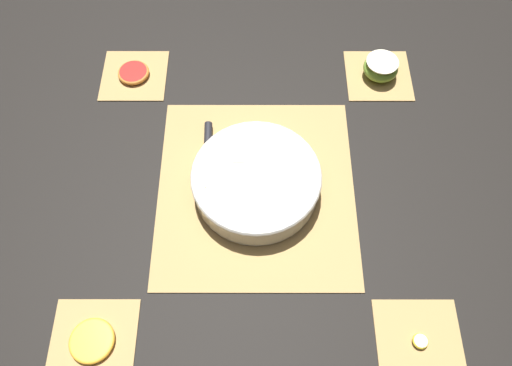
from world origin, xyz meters
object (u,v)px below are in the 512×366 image
object	(u,v)px
banana_coin_single	(420,341)
grapefruit_slice	(133,73)
orange_slice_whole	(92,341)
apple_half	(381,68)
fruit_salad_bowl	(256,181)
paring_knife	(208,136)

from	to	relation	value
banana_coin_single	grapefruit_slice	xyz separation A→B (m)	(-0.64, -0.60, 0.00)
orange_slice_whole	apple_half	bearing A→B (deg)	136.71
apple_half	grapefruit_slice	distance (m)	0.60
fruit_salad_bowl	paring_knife	distance (m)	0.17
fruit_salad_bowl	apple_half	size ratio (longest dim) A/B	3.23
apple_half	banana_coin_single	distance (m)	0.64
paring_knife	grapefruit_slice	world-z (taller)	paring_knife
paring_knife	banana_coin_single	world-z (taller)	paring_knife
paring_knife	orange_slice_whole	bearing A→B (deg)	-23.13
orange_slice_whole	banana_coin_single	size ratio (longest dim) A/B	2.89
paring_knife	grapefruit_slice	size ratio (longest dim) A/B	1.83
paring_knife	apple_half	world-z (taller)	apple_half
fruit_salad_bowl	apple_half	world-z (taller)	fruit_salad_bowl
orange_slice_whole	fruit_salad_bowl	bearing A→B (deg)	136.70
fruit_salad_bowl	banana_coin_single	size ratio (longest dim) A/B	9.30
apple_half	banana_coin_single	bearing A→B (deg)	0.00
fruit_salad_bowl	paring_knife	world-z (taller)	fruit_salad_bowl
fruit_salad_bowl	orange_slice_whole	world-z (taller)	fruit_salad_bowl
paring_knife	fruit_salad_bowl	bearing A→B (deg)	39.53
fruit_salad_bowl	grapefruit_slice	distance (m)	0.44
orange_slice_whole	grapefruit_slice	distance (m)	0.64
orange_slice_whole	banana_coin_single	bearing A→B (deg)	90.00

